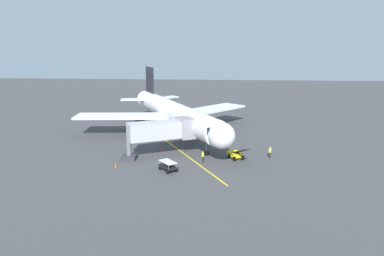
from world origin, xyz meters
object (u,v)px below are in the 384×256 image
Objects in this scene: ground_crew_wing_walker at (270,152)px; baggage_cart_portside at (168,166)px; safety_cone_nose_right at (161,149)px; ground_crew_marshaller at (203,156)px; ground_crew_loader at (167,122)px; belt_loader_near_nose at (236,154)px; jet_bridge at (166,130)px; airplane at (174,113)px; safety_cone_nose_left at (116,165)px.

baggage_cart_portside is (13.87, 6.55, -0.23)m from ground_crew_wing_walker.
baggage_cart_portside reaches higher than safety_cone_nose_right.
ground_crew_marshaller is 24.00m from ground_crew_loader.
baggage_cart_portside is at bearing 25.27° from ground_crew_wing_walker.
ground_crew_loader is 0.37× the size of belt_loader_near_nose.
jet_bridge is at bearing -79.78° from baggage_cart_portside.
ground_crew_wing_walker is 1.00× the size of ground_crew_loader.
airplane reaches higher than safety_cone_nose_left.
safety_cone_nose_right is at bearing -58.86° from jet_bridge.
ground_crew_loader is (3.00, -19.31, -2.88)m from jet_bridge.
baggage_cart_portside is (-1.24, 6.90, -3.11)m from jet_bridge.
belt_loader_near_nose reaches higher than ground_crew_loader.
jet_bridge is at bearing 98.84° from ground_crew_loader.
ground_crew_marshaller is 11.93m from safety_cone_nose_left.
ground_crew_loader is at bearing -84.27° from safety_cone_nose_right.
ground_crew_loader is 24.28m from belt_loader_near_nose.
safety_cone_nose_left is (3.00, 25.25, -0.61)m from ground_crew_loader.
belt_loader_near_nose is (-13.20, 20.38, -0.17)m from ground_crew_loader.
airplane is 8.01× the size of belt_loader_near_nose.
safety_cone_nose_left is (11.57, 2.83, -0.61)m from ground_crew_marshaller.
airplane is 3.40× the size of jet_bridge.
ground_crew_marshaller reaches higher than baggage_cart_portside.
jet_bridge is 7.67m from baggage_cart_portside.
jet_bridge is 10.70m from belt_loader_near_nose.
ground_crew_loader is at bearing -69.07° from ground_crew_marshaller.
ground_crew_marshaller is 1.00× the size of ground_crew_wing_walker.
airplane is 21.76× the size of ground_crew_marshaller.
ground_crew_wing_walker and ground_crew_loader have the same top height.
ground_crew_marshaller reaches higher than safety_cone_nose_right.
jet_bridge is 15.38m from ground_crew_wing_walker.
baggage_cart_portside is at bearing 172.44° from safety_cone_nose_left.
safety_cone_nose_left is at bearing 73.38° from airplane.
jet_bridge reaches higher than ground_crew_marshaller.
ground_crew_marshaller is at bearing 110.93° from ground_crew_loader.
safety_cone_nose_right is (1.28, -2.11, -3.49)m from jet_bridge.
safety_cone_nose_right is (0.78, 10.37, -3.73)m from airplane.
ground_crew_marshaller is 1.00× the size of ground_crew_loader.
ground_crew_loader is 25.43m from safety_cone_nose_left.
baggage_cart_portside is (4.33, 3.80, -0.23)m from ground_crew_marshaller.
jet_bridge is 19.91× the size of safety_cone_nose_right.
airplane is 17.02m from ground_crew_marshaller.
belt_loader_near_nose is 11.92m from safety_cone_nose_right.
ground_crew_loader is (18.11, -19.67, 0.00)m from ground_crew_wing_walker.
ground_crew_loader is 3.11× the size of safety_cone_nose_left.
jet_bridge reaches higher than belt_loader_near_nose.
belt_loader_near_nose is (4.91, 0.72, -0.17)m from ground_crew_wing_walker.
safety_cone_nose_left is at bearing 44.73° from jet_bridge.
jet_bridge is 2.36× the size of belt_loader_near_nose.
ground_crew_marshaller is 3.11× the size of safety_cone_nose_right.
jet_bridge is 6.40× the size of ground_crew_loader.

